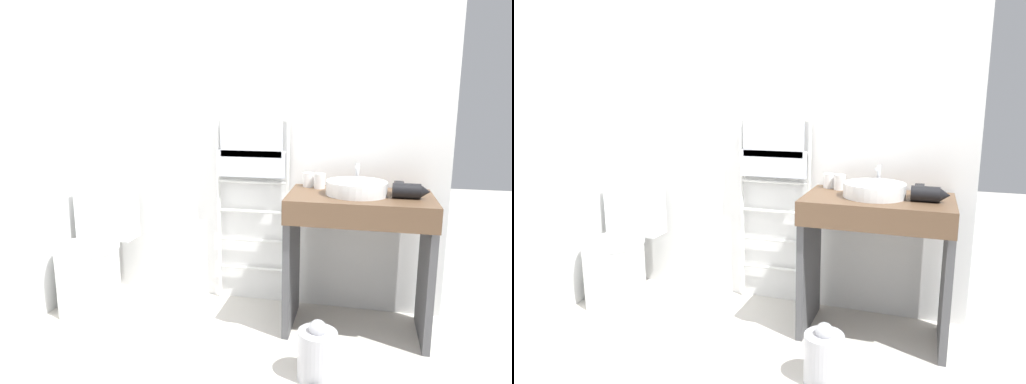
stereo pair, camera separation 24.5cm
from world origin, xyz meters
TOP-DOWN VIEW (x-y plane):
  - wall_back at (0.00, 1.50)m, footprint 2.58×0.12m
  - toilet at (-0.92, 1.08)m, footprint 0.41×0.56m
  - towel_radiator at (0.07, 1.39)m, footprint 0.49×0.06m
  - vanity_counter at (0.76, 1.14)m, footprint 0.81×0.52m
  - sink_basin at (0.74, 1.15)m, footprint 0.34×0.34m
  - faucet at (0.74, 1.34)m, footprint 0.02×0.10m
  - cup_near_wall at (0.45, 1.33)m, footprint 0.07×0.07m
  - cup_near_edge at (0.52, 1.30)m, footprint 0.07×0.07m
  - hair_dryer at (1.02, 1.13)m, footprint 0.20×0.19m
  - trash_bin at (0.59, 0.61)m, footprint 0.19×0.23m
  - bath_mat at (-0.87, 0.38)m, footprint 0.56×0.36m

SIDE VIEW (x-z plane):
  - bath_mat at x=-0.87m, z-range 0.00..0.01m
  - trash_bin at x=0.59m, z-range -0.02..0.29m
  - toilet at x=-0.92m, z-range -0.08..0.74m
  - vanity_counter at x=0.76m, z-range 0.13..0.96m
  - sink_basin at x=0.74m, z-range 0.83..0.91m
  - hair_dryer at x=1.02m, z-range 0.83..0.91m
  - cup_near_wall at x=0.45m, z-range 0.83..0.91m
  - cup_near_edge at x=0.52m, z-range 0.83..0.92m
  - faucet at x=0.74m, z-range 0.85..1.00m
  - towel_radiator at x=0.07m, z-range 0.30..1.57m
  - wall_back at x=0.00m, z-range 0.00..2.40m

